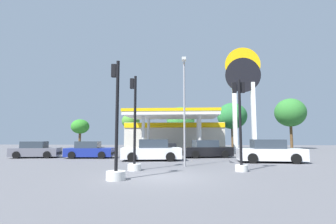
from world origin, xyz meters
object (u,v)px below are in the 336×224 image
object	(u,v)px
car_1	(270,152)
car_3	(207,150)
traffic_signal_2	(240,135)
tree_3	(232,116)
car_2	(152,151)
tree_4	(290,113)
tree_2	(181,120)
traffic_signal_0	(134,143)
tree_1	(131,121)
car_4	(89,150)
station_pole_sign	(243,85)
traffic_signal_1	(116,150)
car_0	(36,150)
corner_streetlamp	(184,102)
tree_0	(80,127)

from	to	relation	value
car_1	car_3	distance (m)	5.72
traffic_signal_2	tree_3	world-z (taller)	tree_3
car_2	tree_4	world-z (taller)	tree_4
car_3	tree_2	size ratio (longest dim) A/B	0.70
traffic_signal_0	tree_1	size ratio (longest dim) A/B	0.91
tree_1	tree_3	size ratio (longest dim) A/B	0.81
car_4	tree_2	bearing A→B (deg)	67.14
station_pole_sign	car_3	distance (m)	10.70
traffic_signal_0	traffic_signal_2	xyz separation A→B (m)	(5.67, 0.04, 0.39)
traffic_signal_1	tree_1	distance (m)	31.15
traffic_signal_0	tree_1	distance (m)	28.25
car_3	traffic_signal_1	distance (m)	12.84
car_0	tree_3	distance (m)	27.08
car_1	traffic_signal_2	world-z (taller)	traffic_signal_2
car_2	corner_streetlamp	bearing A→B (deg)	-56.65
car_3	tree_0	bearing A→B (deg)	137.10
traffic_signal_1	car_4	bearing A→B (deg)	116.64
car_2	corner_streetlamp	size ratio (longest dim) A/B	0.73
tree_0	car_4	bearing A→B (deg)	-64.33
car_1	tree_4	size ratio (longest dim) A/B	0.61
tree_0	tree_4	size ratio (longest dim) A/B	0.62
car_4	corner_streetlamp	bearing A→B (deg)	-35.12
car_2	traffic_signal_2	size ratio (longest dim) A/B	0.97
car_1	traffic_signal_2	bearing A→B (deg)	-121.95
tree_1	corner_streetlamp	size ratio (longest dim) A/B	0.87
car_4	car_3	bearing A→B (deg)	7.73
traffic_signal_1	tree_1	xyz separation A→B (m)	(-6.19, 30.37, 3.11)
station_pole_sign	traffic_signal_2	bearing A→B (deg)	-103.72
station_pole_sign	tree_4	bearing A→B (deg)	47.40
car_1	tree_3	bearing A→B (deg)	86.83
car_1	tree_3	distance (m)	20.71
station_pole_sign	traffic_signal_1	xyz separation A→B (m)	(-9.57, -18.38, -6.47)
tree_1	car_3	bearing A→B (deg)	-59.32
tree_4	corner_streetlamp	distance (m)	28.35
traffic_signal_0	tree_3	bearing A→B (deg)	68.65
car_1	car_2	bearing A→B (deg)	175.10
traffic_signal_0	tree_1	xyz separation A→B (m)	(-6.34, 27.38, 2.88)
traffic_signal_0	tree_3	xyz separation A→B (m)	(9.84, 25.18, 3.48)
tree_2	tree_4	world-z (taller)	tree_4
traffic_signal_2	traffic_signal_1	bearing A→B (deg)	-152.49
station_pole_sign	corner_streetlamp	world-z (taller)	station_pole_sign
tree_1	tree_2	xyz separation A→B (m)	(8.33, -2.22, 0.05)
car_0	car_2	xyz separation A→B (m)	(10.38, -1.84, 0.09)
car_4	traffic_signal_0	bearing A→B (deg)	-54.20
car_1	traffic_signal_1	bearing A→B (deg)	-138.22
tree_0	traffic_signal_1	bearing A→B (deg)	-63.99
tree_0	tree_4	world-z (taller)	tree_4
car_2	traffic_signal_2	xyz separation A→B (m)	(5.50, -5.63, 1.15)
car_4	traffic_signal_0	size ratio (longest dim) A/B	0.79
car_4	tree_0	size ratio (longest dim) A/B	0.87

